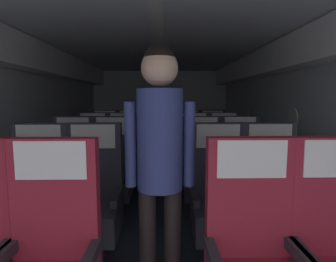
% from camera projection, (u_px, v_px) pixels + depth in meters
% --- Properties ---
extents(ground, '(3.77, 8.06, 0.02)m').
position_uv_depth(ground, '(158.00, 201.00, 3.65)').
color(ground, '#2D3342').
extents(fuselage_shell, '(3.65, 7.71, 2.12)m').
position_uv_depth(fuselage_shell, '(158.00, 84.00, 3.74)').
color(fuselage_shell, silver).
rests_on(fuselage_shell, ground).
extents(seat_b_left_window, '(0.49, 0.48, 1.13)m').
position_uv_depth(seat_b_left_window, '(37.00, 204.00, 2.24)').
color(seat_b_left_window, '#38383D').
rests_on(seat_b_left_window, ground).
extents(seat_b_left_aisle, '(0.49, 0.48, 1.13)m').
position_uv_depth(seat_b_left_aisle, '(93.00, 203.00, 2.27)').
color(seat_b_left_aisle, '#38383D').
rests_on(seat_b_left_aisle, ground).
extents(seat_b_right_aisle, '(0.49, 0.48, 1.13)m').
position_uv_depth(seat_b_right_aisle, '(272.00, 202.00, 2.30)').
color(seat_b_right_aisle, '#38383D').
rests_on(seat_b_right_aisle, ground).
extents(seat_b_right_window, '(0.49, 0.48, 1.13)m').
position_uv_depth(seat_b_right_window, '(219.00, 202.00, 2.29)').
color(seat_b_right_window, '#38383D').
rests_on(seat_b_right_window, ground).
extents(seat_c_left_window, '(0.49, 0.48, 1.13)m').
position_uv_depth(seat_c_left_window, '(72.00, 174.00, 3.14)').
color(seat_c_left_window, '#38383D').
rests_on(seat_c_left_window, ground).
extents(seat_c_left_aisle, '(0.49, 0.48, 1.13)m').
position_uv_depth(seat_c_left_aisle, '(112.00, 174.00, 3.16)').
color(seat_c_left_aisle, '#38383D').
rests_on(seat_c_left_aisle, ground).
extents(seat_c_right_aisle, '(0.49, 0.48, 1.13)m').
position_uv_depth(seat_c_right_aisle, '(241.00, 173.00, 3.20)').
color(seat_c_right_aisle, '#38383D').
rests_on(seat_c_right_aisle, ground).
extents(seat_c_right_window, '(0.49, 0.48, 1.13)m').
position_uv_depth(seat_c_right_window, '(202.00, 174.00, 3.17)').
color(seat_c_right_window, '#38383D').
rests_on(seat_c_right_window, ground).
extents(seat_d_left_window, '(0.49, 0.48, 1.13)m').
position_uv_depth(seat_d_left_window, '(92.00, 158.00, 4.03)').
color(seat_d_left_window, '#38383D').
rests_on(seat_d_left_window, ground).
extents(seat_d_left_aisle, '(0.49, 0.48, 1.13)m').
position_uv_depth(seat_d_left_aisle, '(123.00, 157.00, 4.04)').
color(seat_d_left_aisle, '#38383D').
rests_on(seat_d_left_aisle, ground).
extents(seat_d_right_aisle, '(0.49, 0.48, 1.13)m').
position_uv_depth(seat_d_right_aisle, '(225.00, 157.00, 4.09)').
color(seat_d_right_aisle, '#38383D').
rests_on(seat_d_right_aisle, ground).
extents(seat_d_right_window, '(0.49, 0.48, 1.13)m').
position_uv_depth(seat_d_right_window, '(194.00, 157.00, 4.06)').
color(seat_d_right_window, '#38383D').
rests_on(seat_d_right_window, ground).
extents(seat_e_left_window, '(0.49, 0.48, 1.13)m').
position_uv_depth(seat_e_left_window, '(105.00, 147.00, 4.91)').
color(seat_e_left_window, '#38383D').
rests_on(seat_e_left_window, ground).
extents(seat_e_left_aisle, '(0.49, 0.48, 1.13)m').
position_uv_depth(seat_e_left_aisle, '(130.00, 147.00, 4.92)').
color(seat_e_left_aisle, '#38383D').
rests_on(seat_e_left_aisle, ground).
extents(seat_e_right_aisle, '(0.49, 0.48, 1.13)m').
position_uv_depth(seat_e_right_aisle, '(213.00, 147.00, 4.96)').
color(seat_e_right_aisle, '#38383D').
rests_on(seat_e_right_aisle, ground).
extents(seat_e_right_window, '(0.49, 0.48, 1.13)m').
position_uv_depth(seat_e_right_window, '(188.00, 147.00, 4.94)').
color(seat_e_right_window, '#38383D').
rests_on(seat_e_right_window, ground).
extents(flight_attendant, '(0.43, 0.28, 1.66)m').
position_uv_depth(flight_attendant, '(160.00, 150.00, 1.69)').
color(flight_attendant, black).
rests_on(flight_attendant, ground).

